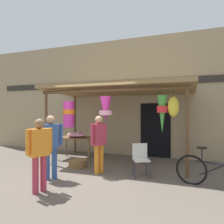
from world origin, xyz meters
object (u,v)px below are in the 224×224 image
folding_chair (140,157)px  wicker_basket_by_table (78,163)px  customer_foreground (51,142)px  shopper_by_bananas (39,149)px  display_table (77,139)px  vendor_in_orange (99,140)px  parked_bicycle (216,173)px  flower_heap_on_table (77,135)px

folding_chair → wicker_basket_by_table: 2.02m
customer_foreground → shopper_by_bananas: size_ratio=1.03×
display_table → wicker_basket_by_table: display_table is taller
display_table → folding_chair: bearing=-23.8°
display_table → vendor_in_orange: bearing=-42.3°
wicker_basket_by_table → parked_bicycle: parked_bicycle is taller
vendor_in_orange → shopper_by_bananas: size_ratio=1.02×
flower_heap_on_table → customer_foreground: 2.20m
folding_chair → parked_bicycle: parked_bicycle is taller
vendor_in_orange → shopper_by_bananas: (-0.64, -1.66, -0.02)m
display_table → flower_heap_on_table: (-0.00, 0.00, 0.17)m
flower_heap_on_table → shopper_by_bananas: size_ratio=0.46×
customer_foreground → shopper_by_bananas: bearing=-69.0°
vendor_in_orange → customer_foreground: customer_foreground is taller
display_table → wicker_basket_by_table: (0.57, -0.94, -0.59)m
display_table → flower_heap_on_table: size_ratio=1.97×
flower_heap_on_table → customer_foreground: bearing=-77.6°
display_table → shopper_by_bananas: size_ratio=0.90×
flower_heap_on_table → parked_bicycle: 4.56m
wicker_basket_by_table → customer_foreground: 1.46m
display_table → folding_chair: 2.78m
customer_foreground → folding_chair: bearing=26.4°
display_table → vendor_in_orange: vendor_in_orange is taller
display_table → parked_bicycle: bearing=-18.6°
wicker_basket_by_table → vendor_in_orange: vendor_in_orange is taller
folding_chair → vendor_in_orange: size_ratio=0.53×
folding_chair → customer_foreground: (-2.07, -1.03, 0.43)m
vendor_in_orange → customer_foreground: (-0.94, -0.86, 0.01)m
display_table → flower_heap_on_table: bearing=129.6°
parked_bicycle → vendor_in_orange: size_ratio=1.09×
flower_heap_on_table → folding_chair: bearing=-23.8°
flower_heap_on_table → parked_bicycle: (4.29, -1.45, -0.52)m
parked_bicycle → vendor_in_orange: 2.93m
wicker_basket_by_table → folding_chair: bearing=-5.1°
parked_bicycle → shopper_by_bananas: 3.86m
flower_heap_on_table → folding_chair: flower_heap_on_table is taller
folding_chair → wicker_basket_by_table: (-1.97, 0.18, -0.39)m
wicker_basket_by_table → customer_foreground: customer_foreground is taller
parked_bicycle → shopper_by_bananas: size_ratio=1.11×
wicker_basket_by_table → shopper_by_bananas: bearing=-84.0°
parked_bicycle → vendor_in_orange: bearing=176.9°
display_table → parked_bicycle: parked_bicycle is taller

